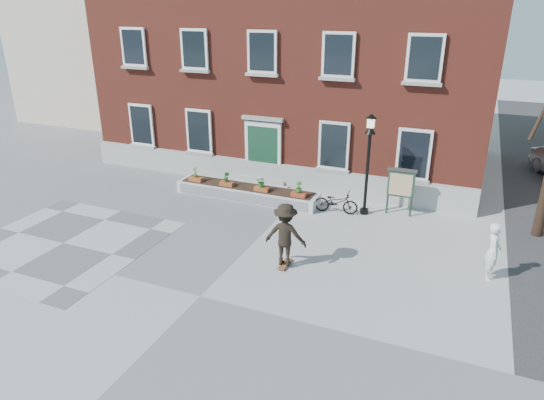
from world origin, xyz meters
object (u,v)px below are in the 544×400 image
at_px(skateboarder, 285,235).
at_px(notice_board, 401,184).
at_px(bystander, 493,251).
at_px(bicycle, 336,202).
at_px(lamp_post, 369,151).

bearing_deg(skateboarder, notice_board, 64.34).
xyz_separation_m(bystander, notice_board, (-3.27, 3.72, 0.37)).
height_order(bystander, notice_board, notice_board).
bearing_deg(bystander, notice_board, 38.42).
bearing_deg(skateboarder, bicycle, 86.18).
bearing_deg(bicycle, skateboarder, 170.34).
xyz_separation_m(bicycle, notice_board, (2.29, 0.76, 0.82)).
relative_size(bicycle, lamp_post, 0.43).
bearing_deg(notice_board, bicycle, -161.65).
bearing_deg(notice_board, bystander, -48.67).
distance_m(bicycle, lamp_post, 2.37).
bearing_deg(bicycle, notice_board, -77.49).
xyz_separation_m(bystander, lamp_post, (-4.51, 3.30, 1.65)).
bearing_deg(skateboarder, lamp_post, 74.76).
distance_m(bystander, notice_board, 4.97).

